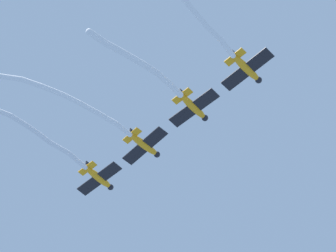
% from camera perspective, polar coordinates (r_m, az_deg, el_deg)
% --- Properties ---
extents(airplane_lead, '(7.02, 5.80, 1.84)m').
position_cam_1_polar(airplane_lead, '(86.29, 6.53, 4.72)').
color(airplane_lead, orange).
extents(smoke_trail_lead, '(12.92, 13.54, 1.55)m').
position_cam_1_polar(smoke_trail_lead, '(81.34, 1.89, 10.16)').
color(smoke_trail_lead, white).
extents(airplane_left_wing, '(6.93, 5.88, 1.84)m').
position_cam_1_polar(airplane_left_wing, '(89.22, 2.13, 1.57)').
color(airplane_left_wing, orange).
extents(smoke_trail_left_wing, '(8.05, 13.55, 2.59)m').
position_cam_1_polar(smoke_trail_left_wing, '(84.80, -2.45, 5.20)').
color(smoke_trail_left_wing, white).
extents(airplane_right_wing, '(7.14, 5.69, 1.84)m').
position_cam_1_polar(airplane_right_wing, '(92.41, -1.95, -1.59)').
color(airplane_right_wing, orange).
extents(smoke_trail_right_wing, '(7.52, 26.81, 1.77)m').
position_cam_1_polar(smoke_trail_right_wing, '(88.46, -10.73, 2.91)').
color(smoke_trail_right_wing, white).
extents(airplane_slot, '(6.94, 5.86, 1.84)m').
position_cam_1_polar(airplane_slot, '(96.76, -5.72, -4.29)').
color(airplane_slot, orange).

